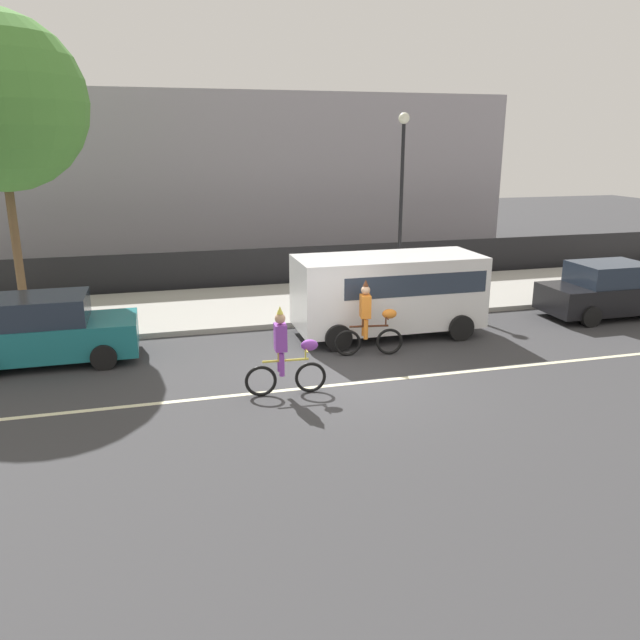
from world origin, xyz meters
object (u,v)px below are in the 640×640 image
(parked_car_black, at_px, (609,291))
(parked_car_teal, at_px, (47,331))
(parked_van_white, at_px, (391,289))
(parade_cyclist_orange, at_px, (370,323))
(parade_cyclist_purple, at_px, (286,356))
(street_lamp_post, at_px, (402,177))

(parked_car_black, xyz_separation_m, parked_car_teal, (-15.76, -0.01, 0.00))
(parked_van_white, bearing_deg, parade_cyclist_orange, -126.74)
(parade_cyclist_purple, xyz_separation_m, parade_cyclist_orange, (2.50, 1.89, 0.00))
(parked_van_white, height_order, parked_car_teal, parked_van_white)
(parade_cyclist_orange, distance_m, parked_car_black, 8.32)
(parade_cyclist_purple, bearing_deg, parked_car_teal, 146.13)
(parked_car_teal, bearing_deg, parked_car_black, 0.04)
(street_lamp_post, bearing_deg, parked_car_black, -40.85)
(parked_car_teal, bearing_deg, parade_cyclist_purple, -33.87)
(parade_cyclist_purple, distance_m, parked_car_black, 11.21)
(parked_car_black, height_order, street_lamp_post, street_lamp_post)
(parade_cyclist_purple, height_order, parked_van_white, parked_van_white)
(parade_cyclist_orange, height_order, parked_car_teal, parade_cyclist_orange)
(parked_car_teal, xyz_separation_m, street_lamp_post, (10.73, 4.36, 3.21))
(parked_car_black, bearing_deg, street_lamp_post, 139.15)
(street_lamp_post, bearing_deg, parade_cyclist_orange, -118.17)
(parade_cyclist_purple, xyz_separation_m, street_lamp_post, (5.64, 7.77, 3.15))
(parade_cyclist_purple, relative_size, street_lamp_post, 0.33)
(parade_cyclist_orange, bearing_deg, parked_van_white, 53.26)
(parked_car_black, bearing_deg, parked_van_white, -179.81)
(parade_cyclist_purple, distance_m, street_lamp_post, 10.11)
(parked_car_teal, bearing_deg, parked_van_white, -0.09)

